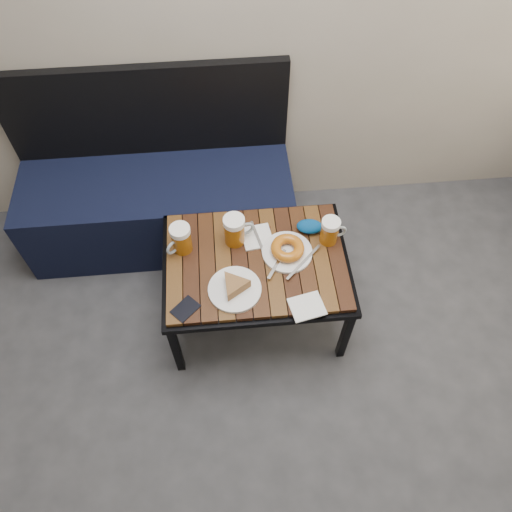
{
  "coord_description": "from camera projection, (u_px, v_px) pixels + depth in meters",
  "views": [
    {
      "loc": [
        0.12,
        -0.05,
        2.31
      ],
      "look_at": [
        0.24,
        1.2,
        0.5
      ],
      "focal_mm": 35.0,
      "sensor_mm": 36.0,
      "label": 1
    }
  ],
  "objects": [
    {
      "name": "bench",
      "position": [
        159.0,
        200.0,
        2.69
      ],
      "size": [
        1.4,
        0.5,
        0.95
      ],
      "color": "black",
      "rests_on": "ground"
    },
    {
      "name": "plate_pie",
      "position": [
        235.0,
        287.0,
        2.12
      ],
      "size": [
        0.23,
        0.23,
        0.06
      ],
      "color": "white",
      "rests_on": "cafe_table"
    },
    {
      "name": "plate_bagel",
      "position": [
        287.0,
        250.0,
        2.23
      ],
      "size": [
        0.27,
        0.27,
        0.06
      ],
      "color": "white",
      "rests_on": "cafe_table"
    },
    {
      "name": "napkin_left",
      "position": [
        257.0,
        237.0,
        2.29
      ],
      "size": [
        0.15,
        0.18,
        0.01
      ],
      "rotation": [
        0.0,
        0.0,
        0.13
      ],
      "color": "white",
      "rests_on": "cafe_table"
    },
    {
      "name": "passport_navy",
      "position": [
        185.0,
        309.0,
        2.08
      ],
      "size": [
        0.13,
        0.13,
        0.01
      ],
      "primitive_type": "cube",
      "rotation": [
        0.0,
        0.0,
        -0.81
      ],
      "color": "black",
      "rests_on": "cafe_table"
    },
    {
      "name": "passport_burgundy",
      "position": [
        259.0,
        235.0,
        2.3
      ],
      "size": [
        0.11,
        0.14,
        0.01
      ],
      "primitive_type": "cube",
      "rotation": [
        0.0,
        0.0,
        -0.31
      ],
      "color": "black",
      "rests_on": "cafe_table"
    },
    {
      "name": "beer_mug_centre",
      "position": [
        235.0,
        230.0,
        2.22
      ],
      "size": [
        0.15,
        0.11,
        0.15
      ],
      "rotation": [
        0.0,
        0.0,
        0.28
      ],
      "color": "#934E0B",
      "rests_on": "cafe_table"
    },
    {
      "name": "cafe_table",
      "position": [
        256.0,
        265.0,
        2.26
      ],
      "size": [
        0.84,
        0.62,
        0.47
      ],
      "color": "black",
      "rests_on": "ground"
    },
    {
      "name": "beer_mug_left",
      "position": [
        181.0,
        239.0,
        2.2
      ],
      "size": [
        0.13,
        0.12,
        0.15
      ],
      "rotation": [
        0.0,
        0.0,
        3.87
      ],
      "color": "#934E0B",
      "rests_on": "cafe_table"
    },
    {
      "name": "beer_mug_right",
      "position": [
        330.0,
        231.0,
        2.23
      ],
      "size": [
        0.12,
        0.09,
        0.14
      ],
      "rotation": [
        0.0,
        0.0,
        0.08
      ],
      "color": "#934E0B",
      "rests_on": "cafe_table"
    },
    {
      "name": "room_shell",
      "position": [
        144.0,
        176.0,
        0.77
      ],
      "size": [
        4.0,
        4.0,
        4.0
      ],
      "color": "gray",
      "rests_on": "ground"
    },
    {
      "name": "napkin_right",
      "position": [
        307.0,
        307.0,
        2.09
      ],
      "size": [
        0.16,
        0.14,
        0.01
      ],
      "rotation": [
        0.0,
        0.0,
        0.21
      ],
      "color": "white",
      "rests_on": "cafe_table"
    },
    {
      "name": "knit_pouch",
      "position": [
        310.0,
        226.0,
        2.3
      ],
      "size": [
        0.13,
        0.1,
        0.05
      ],
      "primitive_type": "ellipsoid",
      "rotation": [
        0.0,
        0.0,
        -0.16
      ],
      "color": "navy",
      "rests_on": "cafe_table"
    }
  ]
}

